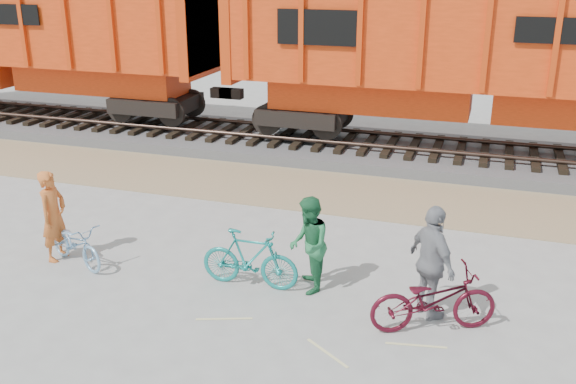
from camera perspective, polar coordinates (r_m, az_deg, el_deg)
name	(u,v)px	position (r m, az deg, el deg)	size (l,w,h in m)	color
ground	(299,305)	(10.77, 0.99, -10.00)	(120.00, 120.00, 0.00)	#9E9E99
gravel_strip	(366,195)	(15.63, 6.97, -0.30)	(120.00, 3.00, 0.02)	tan
ballast_bed	(391,151)	(18.87, 9.12, 3.59)	(120.00, 4.00, 0.30)	slate
track	(391,141)	(18.78, 9.18, 4.53)	(120.00, 2.60, 0.24)	black
hopper_car_left	(18,36)	(23.72, -22.89, 12.67)	(14.00, 3.13, 4.65)	black
hopper_car_center	(487,55)	(18.08, 17.24, 11.52)	(14.00, 3.13, 4.65)	black
bicycle_blue	(76,244)	(12.57, -18.36, -4.37)	(0.55, 1.59, 0.83)	#80ADD2
bicycle_teal	(250,259)	(11.12, -3.42, -5.95)	(0.49, 1.74, 1.05)	#16827D
bicycle_maroon	(434,300)	(10.11, 12.81, -9.34)	(0.68, 1.96, 1.03)	#450C19
person_solo	(53,216)	(12.76, -20.14, -1.99)	(0.64, 0.42, 1.75)	#C66027
person_man	(309,245)	(10.86, 1.86, -4.73)	(0.82, 0.64, 1.68)	#236C3F
person_woman	(432,263)	(10.27, 12.67, -6.16)	(1.10, 0.46, 1.87)	gray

